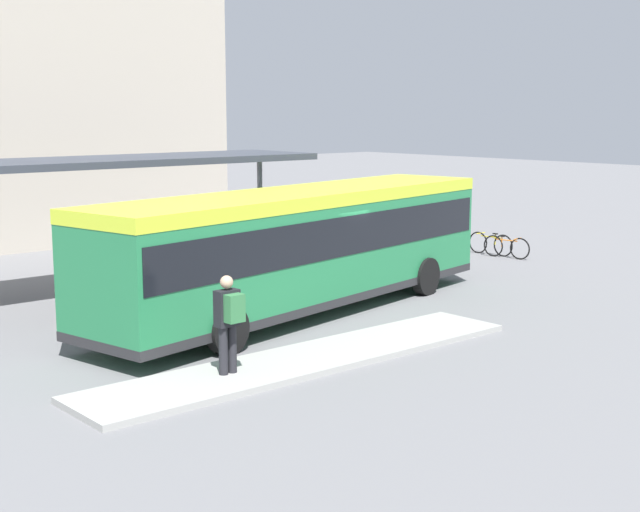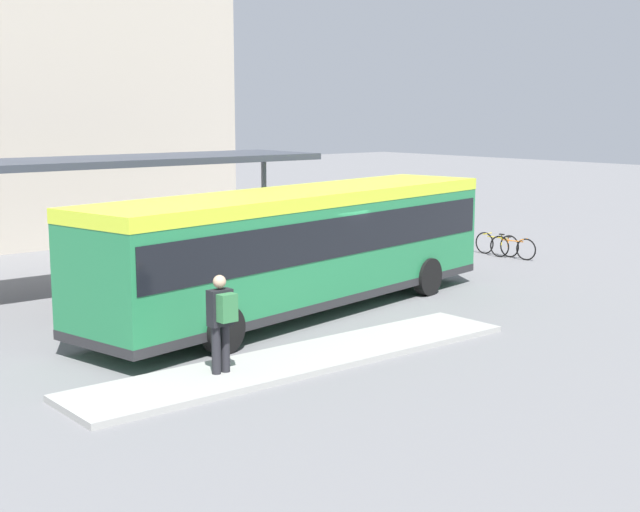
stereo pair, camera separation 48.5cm
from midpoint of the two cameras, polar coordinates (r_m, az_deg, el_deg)
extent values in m
plane|color=slate|center=(21.43, -1.87, -3.68)|extent=(120.00, 120.00, 0.00)
cube|color=#9E9E99|center=(17.33, -1.52, -6.62)|extent=(9.68, 1.80, 0.12)
cube|color=#237A47|center=(21.12, -1.89, 0.69)|extent=(12.26, 4.65, 2.60)
cube|color=#C6DB33|center=(20.97, -1.91, 3.80)|extent=(12.29, 4.68, 0.30)
cube|color=black|center=(21.07, -1.89, 1.53)|extent=(12.03, 4.64, 0.91)
cube|color=black|center=(25.89, 6.71, 2.92)|extent=(0.50, 2.25, 1.00)
cube|color=#28282B|center=(21.33, -1.87, -2.50)|extent=(12.28, 4.66, 0.20)
cylinder|color=black|center=(24.91, 1.59, -0.68)|extent=(1.03, 0.46, 0.99)
cylinder|color=black|center=(23.59, 6.20, -1.29)|extent=(1.03, 0.46, 0.99)
cylinder|color=black|center=(19.58, -11.63, -3.63)|extent=(1.03, 0.46, 0.99)
cylinder|color=black|center=(17.87, -6.72, -4.74)|extent=(1.03, 0.46, 0.99)
cylinder|color=#232328|center=(16.15, -7.07, -6.04)|extent=(0.16, 0.16, 0.88)
cylinder|color=#232328|center=(16.26, -6.50, -5.92)|extent=(0.16, 0.16, 0.88)
cube|color=black|center=(16.02, -6.84, -3.33)|extent=(0.44, 0.25, 0.66)
cube|color=#337542|center=(15.83, -6.37, -3.35)|extent=(0.33, 0.22, 0.50)
sphere|color=tan|center=(15.92, -6.87, -1.67)|extent=(0.24, 0.24, 0.24)
torus|color=black|center=(29.70, 12.22, 0.46)|extent=(0.16, 0.72, 0.72)
torus|color=black|center=(30.16, 10.58, 0.64)|extent=(0.16, 0.72, 0.72)
cylinder|color=orange|center=(29.89, 11.41, 1.00)|extent=(0.15, 0.76, 0.04)
cylinder|color=orange|center=(29.99, 11.11, 0.92)|extent=(0.04, 0.04, 0.35)
cube|color=black|center=(29.96, 11.12, 1.25)|extent=(0.10, 0.19, 0.04)
cylinder|color=orange|center=(29.70, 12.07, 1.09)|extent=(0.48, 0.11, 0.03)
torus|color=black|center=(30.76, 9.64, 0.86)|extent=(0.09, 0.75, 0.74)
torus|color=black|center=(30.19, 11.19, 0.66)|extent=(0.09, 0.75, 0.74)
cylinder|color=gold|center=(30.44, 10.42, 1.21)|extent=(0.09, 0.79, 0.04)
cylinder|color=gold|center=(30.35, 10.70, 1.06)|extent=(0.04, 0.04, 0.37)
cube|color=black|center=(30.32, 10.71, 1.41)|extent=(0.08, 0.18, 0.04)
cylinder|color=gold|center=(30.66, 9.81, 1.45)|extent=(0.48, 0.06, 0.03)
cube|color=#383D47|center=(23.92, -14.50, 5.86)|extent=(12.19, 3.15, 0.18)
cylinder|color=gray|center=(26.78, -4.37, 2.61)|extent=(0.16, 0.16, 3.41)
cylinder|color=slate|center=(21.31, -15.64, -3.22)|extent=(0.81, 0.81, 0.64)
sphere|color=#235B28|center=(21.18, -15.72, -1.46)|extent=(0.93, 0.93, 0.93)
cylinder|color=slate|center=(24.84, -1.76, -1.18)|extent=(0.64, 0.64, 0.59)
sphere|color=#337F38|center=(24.74, -1.77, 0.11)|extent=(0.73, 0.73, 0.73)
camera|label=1|loc=(0.24, -90.64, -0.11)|focal=50.00mm
camera|label=2|loc=(0.24, 89.36, 0.11)|focal=50.00mm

